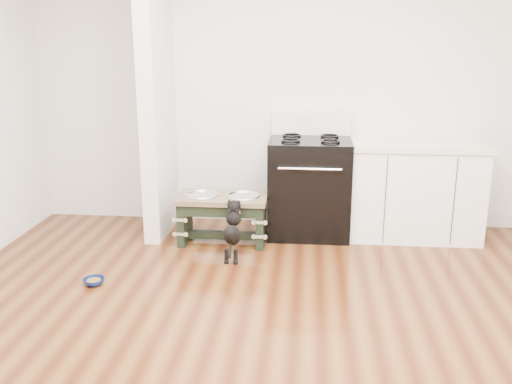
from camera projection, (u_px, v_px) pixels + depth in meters
The scene contains 8 objects.
ground at pixel (265, 349), 3.50m from camera, with size 5.00×5.00×0.00m, color #421C0B.
room_shell at pixel (266, 82), 3.07m from camera, with size 5.00×5.00×5.00m.
partition_wall at pixel (157, 92), 5.26m from camera, with size 0.15×0.80×2.70m, color silver.
oven_range at pixel (309, 185), 5.42m from camera, with size 0.76×0.69×1.14m.
cabinet_run at pixel (414, 190), 5.36m from camera, with size 1.24×0.64×0.91m.
dog_feeder at pixel (223, 210), 5.21m from camera, with size 0.81×0.43×0.46m.
puppy at pixel (233, 228), 4.85m from camera, with size 0.14×0.42×0.50m.
floor_bowl at pixel (94, 281), 4.39m from camera, with size 0.20×0.20×0.05m.
Camera 1 is at (0.24, -3.11, 1.87)m, focal length 40.00 mm.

